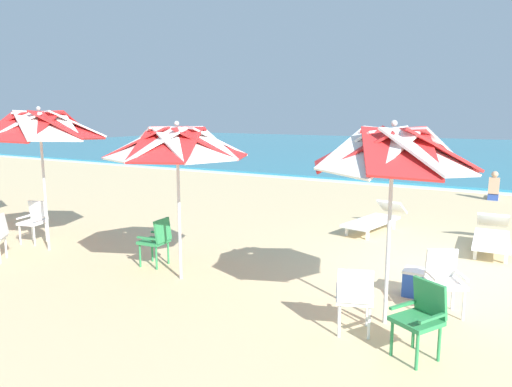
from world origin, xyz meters
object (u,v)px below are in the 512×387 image
object	(u,v)px
beach_umbrella_1	(177,144)
cooler_box	(421,283)
plastic_chair_1	(354,296)
plastic_chair_2	(421,315)
plastic_chair_3	(157,239)
sun_lounger_1	(492,236)
beachgoer_seated	(494,190)
plastic_chair_4	(34,219)
beach_umbrella_0	(393,152)
beach_umbrella_2	(40,127)
sun_lounger_2	(375,219)
plastic_chair_0	(444,278)

from	to	relation	value
beach_umbrella_1	cooler_box	distance (m)	4.26
plastic_chair_1	plastic_chair_2	xyz separation A→B (m)	(0.81, -0.16, 0.00)
plastic_chair_3	sun_lounger_1	xyz separation A→B (m)	(5.06, 4.11, -0.22)
plastic_chair_2	beachgoer_seated	distance (m)	11.32
beach_umbrella_1	plastic_chair_4	bearing A→B (deg)	177.23
beach_umbrella_0	plastic_chair_1	xyz separation A→B (m)	(-0.25, -0.50, -1.72)
plastic_chair_2	beach_umbrella_2	bearing A→B (deg)	175.30
beach_umbrella_0	beachgoer_seated	size ratio (longest dim) A/B	2.82
plastic_chair_1	beach_umbrella_2	bearing A→B (deg)	176.14
sun_lounger_1	sun_lounger_2	bearing A→B (deg)	171.13
plastic_chair_2	beach_umbrella_1	distance (m)	4.31
plastic_chair_0	plastic_chair_1	bearing A→B (deg)	-124.62
beach_umbrella_1	sun_lounger_2	distance (m)	5.49
beach_umbrella_0	plastic_chair_2	bearing A→B (deg)	-49.86
plastic_chair_3	plastic_chair_1	bearing A→B (deg)	-11.35
plastic_chair_1	sun_lounger_2	size ratio (longest dim) A/B	0.39
plastic_chair_0	plastic_chair_4	distance (m)	8.03
plastic_chair_0	sun_lounger_1	xyz separation A→B (m)	(0.35, 3.66, -0.22)
cooler_box	beachgoer_seated	size ratio (longest dim) A/B	0.54
plastic_chair_0	plastic_chair_1	size ratio (longest dim) A/B	1.00
cooler_box	beach_umbrella_1	bearing A→B (deg)	-161.54
plastic_chair_0	beach_umbrella_1	distance (m)	4.36
beachgoer_seated	sun_lounger_2	bearing A→B (deg)	-109.53
plastic_chair_0	sun_lounger_1	size ratio (longest dim) A/B	0.40
plastic_chair_1	plastic_chair_3	world-z (taller)	same
sun_lounger_2	beachgoer_seated	size ratio (longest dim) A/B	2.40
plastic_chair_3	cooler_box	size ratio (longest dim) A/B	1.73
plastic_chair_1	plastic_chair_4	size ratio (longest dim) A/B	1.00
plastic_chair_2	sun_lounger_1	distance (m)	5.07
sun_lounger_2	plastic_chair_2	bearing A→B (deg)	-69.19
beach_umbrella_0	sun_lounger_1	size ratio (longest dim) A/B	1.20
plastic_chair_2	plastic_chair_4	size ratio (longest dim) A/B	1.00
plastic_chair_0	plastic_chair_2	distance (m)	1.38
beach_umbrella_1	plastic_chair_1	bearing A→B (deg)	-8.69
plastic_chair_2	beach_umbrella_2	size ratio (longest dim) A/B	0.31
beach_umbrella_0	beach_umbrella_2	bearing A→B (deg)	-179.42
plastic_chair_0	plastic_chair_1	xyz separation A→B (m)	(-0.84, -1.22, 0.00)
plastic_chair_0	plastic_chair_4	bearing A→B (deg)	-176.07
sun_lounger_2	beachgoer_seated	distance (m)	6.25
plastic_chair_3	plastic_chair_4	distance (m)	3.30
plastic_chair_0	beach_umbrella_2	distance (m)	7.55
beach_umbrella_0	plastic_chair_4	xyz separation A→B (m)	(-7.42, 0.17, -1.72)
beach_umbrella_0	plastic_chair_1	world-z (taller)	beach_umbrella_0
plastic_chair_0	plastic_chair_3	bearing A→B (deg)	-174.62
plastic_chair_3	beach_umbrella_2	bearing A→B (deg)	-172.31
plastic_chair_0	beach_umbrella_2	bearing A→B (deg)	-173.81
beach_umbrella_1	beach_umbrella_2	world-z (taller)	beach_umbrella_2
plastic_chair_1	beachgoer_seated	xyz separation A→B (m)	(0.84, 11.16, -0.20)
plastic_chair_1	plastic_chair_3	bearing A→B (deg)	168.65
beachgoer_seated	plastic_chair_3	bearing A→B (deg)	-114.40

